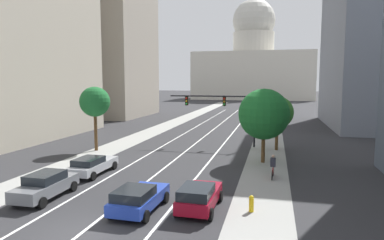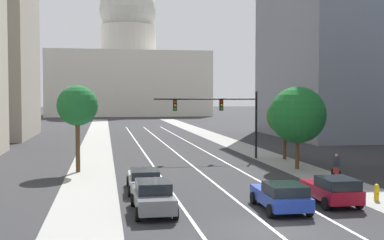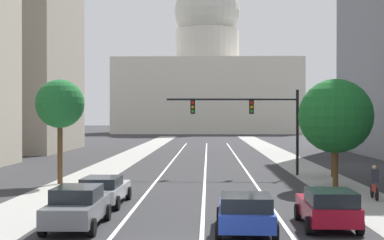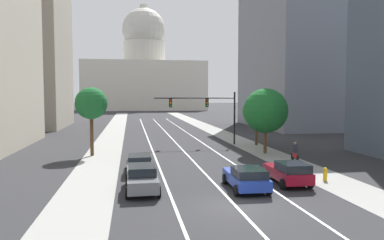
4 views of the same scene
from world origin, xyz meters
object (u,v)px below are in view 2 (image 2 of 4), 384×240
at_px(car_gray, 153,196).
at_px(street_tree_near_right, 285,116).
at_px(fire_hydrant, 377,192).
at_px(cyclist, 336,167).
at_px(street_tree_far_right, 298,115).
at_px(capitol_building, 128,67).
at_px(traffic_signal_mast, 222,111).
at_px(street_tree_near_left, 77,106).
at_px(car_crimson, 332,189).
at_px(car_blue, 281,196).
at_px(car_silver, 144,179).

distance_m(car_gray, street_tree_near_right, 22.74).
distance_m(fire_hydrant, street_tree_near_right, 17.85).
height_order(cyclist, street_tree_far_right, street_tree_far_right).
bearing_deg(capitol_building, traffic_signal_mast, -88.10).
bearing_deg(street_tree_near_left, street_tree_far_right, -4.68).
bearing_deg(street_tree_far_right, street_tree_near_right, 78.78).
relative_size(fire_hydrant, street_tree_far_right, 0.14).
bearing_deg(street_tree_far_right, fire_hydrant, -91.10).
distance_m(capitol_building, car_crimson, 121.63).
bearing_deg(car_blue, car_gray, 85.05).
bearing_deg(street_tree_near_left, cyclist, -19.58).
height_order(car_silver, traffic_signal_mast, traffic_signal_mast).
bearing_deg(car_blue, street_tree_far_right, -23.25).
relative_size(street_tree_near_left, street_tree_far_right, 1.01).
distance_m(car_crimson, car_blue, 3.24).
bearing_deg(street_tree_near_right, car_blue, -111.02).
bearing_deg(street_tree_near_left, street_tree_near_right, 14.15).
xyz_separation_m(cyclist, street_tree_far_right, (-0.85, 4.82, 3.31)).
height_order(car_silver, car_crimson, car_crimson).
relative_size(car_blue, street_tree_far_right, 0.69).
xyz_separation_m(car_gray, traffic_signal_mast, (8.03, 19.19, 3.48)).
relative_size(car_silver, street_tree_far_right, 0.75).
xyz_separation_m(car_blue, cyclist, (6.93, 8.21, 0.10)).
bearing_deg(street_tree_near_right, fire_hydrant, -94.50).
xyz_separation_m(traffic_signal_mast, cyclist, (5.09, -11.71, -3.43)).
xyz_separation_m(traffic_signal_mast, street_tree_near_left, (-12.26, -5.54, 0.60)).
bearing_deg(street_tree_near_left, capitol_building, 85.28).
distance_m(car_blue, street_tree_near_left, 18.23).
bearing_deg(street_tree_near_right, cyclist, -91.63).
distance_m(car_silver, car_blue, 8.74).
bearing_deg(car_silver, traffic_signal_mast, -29.28).
distance_m(capitol_building, street_tree_far_right, 109.45).
bearing_deg(fire_hydrant, street_tree_far_right, 88.90).
height_order(car_silver, street_tree_near_right, street_tree_near_right).
bearing_deg(traffic_signal_mast, street_tree_near_left, -155.67).
height_order(street_tree_near_left, street_tree_near_right, street_tree_near_left).
bearing_deg(fire_hydrant, capitol_building, 93.52).
distance_m(street_tree_near_right, street_tree_far_right, 5.93).
bearing_deg(fire_hydrant, street_tree_near_left, 141.33).
bearing_deg(street_tree_near_left, car_gray, -72.79).
height_order(car_silver, cyclist, cyclist).
bearing_deg(capitol_building, car_blue, -89.27).
height_order(street_tree_near_left, street_tree_far_right, street_tree_near_left).
bearing_deg(street_tree_near_left, car_blue, -54.08).
relative_size(car_gray, car_blue, 1.03).
height_order(capitol_building, car_crimson, capitol_building).
bearing_deg(car_blue, capitol_building, 2.52).
relative_size(capitol_building, street_tree_near_left, 7.04).
bearing_deg(capitol_building, car_crimson, -87.80).
xyz_separation_m(traffic_signal_mast, street_tree_far_right, (4.24, -6.89, -0.12)).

